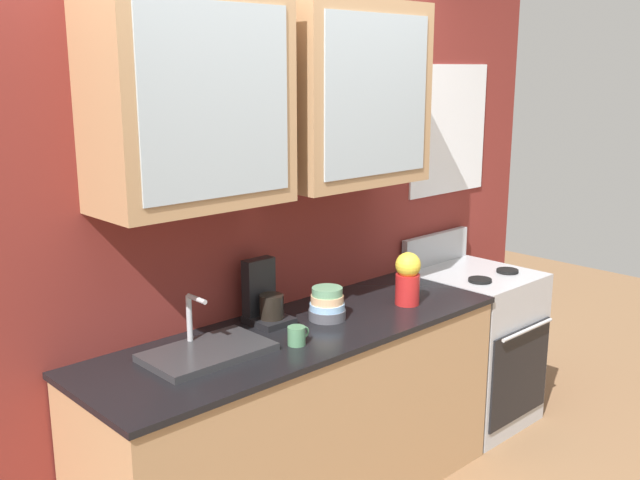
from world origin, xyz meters
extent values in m
cube|color=maroon|center=(0.00, 0.38, 1.30)|extent=(4.30, 0.10, 2.59)
cube|color=#A87F56|center=(-0.44, 0.14, 1.89)|extent=(0.78, 0.37, 0.84)
cube|color=#9EADB7|center=(-0.44, -0.04, 1.89)|extent=(0.66, 0.01, 0.71)
cube|color=#A87F56|center=(0.44, 0.14, 1.89)|extent=(0.78, 0.37, 0.84)
cube|color=#9EADB7|center=(0.44, -0.04, 1.89)|extent=(0.66, 0.01, 0.71)
cube|color=white|center=(1.47, 0.32, 1.66)|extent=(0.69, 0.01, 0.75)
cube|color=#A87F56|center=(0.00, 0.00, 0.43)|extent=(2.03, 0.63, 0.86)
cube|color=black|center=(0.00, 0.00, 0.87)|extent=(2.06, 0.66, 0.03)
cube|color=#ADAFB5|center=(1.34, 0.00, 0.44)|extent=(0.60, 0.63, 0.88)
cube|color=black|center=(1.34, -0.32, 0.37)|extent=(0.55, 0.01, 0.53)
cylinder|color=#ADAFB5|center=(1.34, -0.35, 0.64)|extent=(0.48, 0.02, 0.02)
cube|color=#ADAFB5|center=(1.34, 0.29, 0.97)|extent=(0.57, 0.04, 0.18)
cylinder|color=black|center=(1.21, -0.12, 0.89)|extent=(0.13, 0.13, 0.02)
cylinder|color=black|center=(1.47, -0.12, 0.89)|extent=(0.12, 0.12, 0.02)
cube|color=#2D2D30|center=(-0.47, 0.03, 0.90)|extent=(0.50, 0.31, 0.03)
cylinder|color=#ADAFB5|center=(-0.47, 0.16, 1.01)|extent=(0.02, 0.02, 0.20)
cylinder|color=#ADAFB5|center=(-0.47, 0.10, 1.11)|extent=(0.02, 0.12, 0.02)
cylinder|color=#4C4C54|center=(0.19, 0.02, 0.91)|extent=(0.17, 0.17, 0.05)
cylinder|color=#8CB7E0|center=(0.19, 0.02, 0.94)|extent=(0.16, 0.16, 0.04)
cylinder|color=#E0AD7F|center=(0.19, 0.02, 0.97)|extent=(0.15, 0.15, 0.05)
cylinder|color=#669972|center=(0.19, 0.02, 1.01)|extent=(0.14, 0.14, 0.05)
cylinder|color=#B21E1E|center=(0.62, -0.09, 0.96)|extent=(0.12, 0.12, 0.15)
sphere|color=yellow|center=(0.62, -0.09, 1.08)|extent=(0.12, 0.12, 0.12)
cylinder|color=#4C7F59|center=(-0.13, -0.12, 0.92)|extent=(0.08, 0.08, 0.08)
torus|color=#4C7F59|center=(-0.09, -0.12, 0.93)|extent=(0.05, 0.01, 0.05)
cube|color=black|center=(-0.05, 0.16, 0.90)|extent=(0.17, 0.20, 0.03)
cylinder|color=black|center=(-0.05, 0.14, 0.97)|extent=(0.11, 0.11, 0.11)
cube|color=black|center=(-0.05, 0.23, 1.04)|extent=(0.15, 0.06, 0.26)
camera|label=1|loc=(-2.04, -2.28, 2.02)|focal=41.01mm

